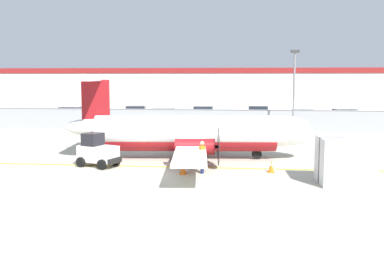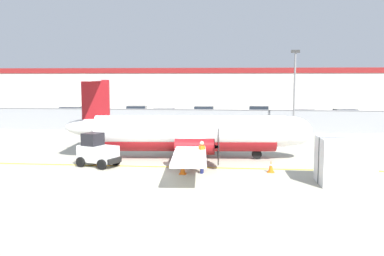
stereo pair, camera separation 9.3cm
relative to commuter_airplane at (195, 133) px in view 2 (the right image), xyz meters
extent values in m
plane|color=#B2AD99|center=(-0.32, -4.55, -1.60)|extent=(140.00, 140.00, 0.00)
cube|color=yellow|center=(-0.32, -2.55, -1.60)|extent=(84.00, 0.20, 0.01)
cube|color=gray|center=(-0.32, 13.45, -0.60)|extent=(98.00, 0.04, 2.00)
cylinder|color=slate|center=(-0.32, 13.45, 0.45)|extent=(98.00, 0.10, 0.10)
cube|color=#38383A|center=(-0.32, 24.95, -1.54)|extent=(98.00, 17.00, 0.12)
cube|color=beige|center=(-0.32, 43.45, 1.65)|extent=(91.00, 8.00, 6.50)
cube|color=maroon|center=(-0.32, 39.45, 4.50)|extent=(91.00, 0.20, 0.80)
cylinder|color=white|center=(-0.27, -0.02, 0.15)|extent=(11.68, 2.81, 1.90)
ellipsoid|color=white|center=(5.79, 0.46, 0.15)|extent=(2.80, 2.01, 1.80)
ellipsoid|color=white|center=(-6.34, -0.50, 0.35)|extent=(3.34, 1.30, 1.05)
cylinder|color=maroon|center=(-0.27, -0.02, -0.38)|extent=(10.47, 2.30, 1.48)
cube|color=white|center=(-0.17, -0.01, -0.42)|extent=(2.86, 16.08, 0.18)
cylinder|color=maroon|center=(-0.18, 2.59, -0.42)|extent=(2.26, 1.07, 0.90)
cone|color=black|center=(0.97, 2.69, -0.42)|extent=(0.48, 0.47, 0.44)
cylinder|color=#262626|center=(1.12, 2.70, -0.42)|extent=(0.21, 2.10, 2.10)
cylinder|color=maroon|center=(0.23, -2.59, -0.42)|extent=(2.26, 1.07, 0.90)
cone|color=black|center=(1.38, -2.50, -0.42)|extent=(0.48, 0.47, 0.44)
cylinder|color=#262626|center=(1.53, -2.49, -0.42)|extent=(0.21, 2.10, 2.10)
cube|color=maroon|center=(-6.04, -0.48, 1.70)|extent=(1.71, 0.31, 3.10)
cube|color=white|center=(-6.19, -0.49, 3.25)|extent=(1.48, 4.87, 0.14)
cylinder|color=#59595B|center=(3.79, 0.30, -0.82)|extent=(0.15, 0.15, 0.97)
cylinder|color=black|center=(3.79, 0.30, -1.30)|extent=(0.62, 0.27, 0.60)
cylinder|color=#59595B|center=(-0.75, 2.16, -0.78)|extent=(0.15, 0.15, 0.90)
cylinder|color=black|center=(-0.75, 2.16, -1.22)|extent=(0.78, 0.28, 0.76)
cylinder|color=#59595B|center=(-0.40, -2.25, -0.78)|extent=(0.15, 0.15, 0.90)
cylinder|color=black|center=(-0.40, -2.25, -1.22)|extent=(0.78, 0.28, 0.76)
cube|color=silver|center=(-5.21, -2.79, -0.87)|extent=(2.45, 1.85, 0.90)
cube|color=black|center=(-5.54, -2.66, -0.07)|extent=(1.21, 1.27, 0.70)
cube|color=black|center=(-4.15, -3.22, -1.17)|extent=(0.56, 1.08, 0.30)
cylinder|color=black|center=(-4.29, -2.52, -1.32)|extent=(0.59, 0.38, 0.56)
cylinder|color=black|center=(-4.74, -3.63, -1.32)|extent=(0.59, 0.38, 0.56)
cylinder|color=black|center=(-5.68, -1.95, -1.32)|extent=(0.59, 0.38, 0.56)
cylinder|color=black|center=(-6.13, -3.06, -1.32)|extent=(0.59, 0.38, 0.56)
cylinder|color=#191E4C|center=(0.74, -4.02, -1.18)|extent=(0.17, 0.17, 0.85)
cylinder|color=#191E4C|center=(0.75, -3.82, -1.18)|extent=(0.17, 0.17, 0.85)
cylinder|color=orange|center=(0.74, -3.92, -0.45)|extent=(0.36, 0.36, 0.60)
cylinder|color=orange|center=(0.73, -4.14, -0.42)|extent=(0.11, 0.11, 0.55)
cylinder|color=orange|center=(0.76, -3.70, -0.42)|extent=(0.11, 0.11, 0.55)
sphere|color=tan|center=(0.74, -3.92, -0.01)|extent=(0.22, 0.22, 0.22)
cube|color=silver|center=(7.57, -5.56, -0.50)|extent=(2.47, 2.08, 2.20)
cube|color=#333338|center=(7.57, -5.56, -0.50)|extent=(2.44, 0.16, 2.20)
cube|color=orange|center=(-0.23, -4.27, -1.58)|extent=(0.36, 0.36, 0.04)
cone|color=orange|center=(-0.23, -4.27, -1.26)|extent=(0.28, 0.28, 0.60)
cylinder|color=white|center=(-0.23, -4.27, -1.18)|extent=(0.17, 0.17, 0.08)
cube|color=orange|center=(4.35, -3.40, -1.58)|extent=(0.36, 0.36, 0.04)
cone|color=orange|center=(4.35, -3.40, -1.26)|extent=(0.28, 0.28, 0.60)
cylinder|color=white|center=(4.35, -3.40, -1.18)|extent=(0.17, 0.17, 0.08)
cube|color=orange|center=(0.40, 0.01, -1.58)|extent=(0.36, 0.36, 0.04)
cone|color=orange|center=(0.40, 0.01, -1.26)|extent=(0.28, 0.28, 0.60)
cylinder|color=white|center=(0.40, 0.01, -1.18)|extent=(0.17, 0.17, 0.08)
cube|color=gray|center=(-16.02, 21.01, -0.86)|extent=(4.21, 1.72, 0.80)
cube|color=#262D38|center=(-16.17, 21.01, -0.18)|extent=(2.21, 1.57, 0.56)
cylinder|color=black|center=(-14.61, 21.91, -1.18)|extent=(0.60, 0.20, 0.60)
cylinder|color=black|center=(-14.62, 20.11, -1.18)|extent=(0.60, 0.20, 0.60)
cylinder|color=black|center=(-17.41, 21.92, -1.18)|extent=(0.60, 0.20, 0.60)
cylinder|color=black|center=(-17.42, 20.12, -1.18)|extent=(0.60, 0.20, 0.60)
cube|color=silver|center=(-8.99, 23.67, -0.86)|extent=(4.30, 1.97, 0.80)
cube|color=#262D38|center=(-9.14, 23.66, -0.18)|extent=(2.30, 1.70, 0.56)
cylinder|color=black|center=(-7.65, 24.66, -1.18)|extent=(0.61, 0.24, 0.60)
cylinder|color=black|center=(-7.53, 22.86, -1.18)|extent=(0.61, 0.24, 0.60)
cylinder|color=black|center=(-10.44, 24.48, -1.18)|extent=(0.61, 0.24, 0.60)
cylinder|color=black|center=(-10.33, 22.68, -1.18)|extent=(0.61, 0.24, 0.60)
cube|color=#19662D|center=(-5.42, 19.76, -0.86)|extent=(4.25, 1.83, 0.80)
cube|color=#262D38|center=(-5.27, 19.75, -0.18)|extent=(2.25, 1.63, 0.56)
cylinder|color=black|center=(-6.85, 18.90, -1.18)|extent=(0.61, 0.22, 0.60)
cylinder|color=black|center=(-6.79, 20.70, -1.18)|extent=(0.61, 0.22, 0.60)
cylinder|color=black|center=(-4.05, 18.82, -1.18)|extent=(0.61, 0.22, 0.60)
cylinder|color=black|center=(-3.99, 20.61, -1.18)|extent=(0.61, 0.22, 0.60)
cube|color=gray|center=(-1.01, 23.77, -0.86)|extent=(4.21, 1.72, 0.80)
cube|color=#262D38|center=(-1.16, 23.77, -0.18)|extent=(2.21, 1.57, 0.56)
cylinder|color=black|center=(0.38, 24.68, -1.18)|extent=(0.60, 0.20, 0.60)
cylinder|color=black|center=(0.39, 22.88, -1.18)|extent=(0.60, 0.20, 0.60)
cylinder|color=black|center=(-2.42, 24.66, -1.18)|extent=(0.60, 0.20, 0.60)
cylinder|color=black|center=(-2.41, 22.86, -1.18)|extent=(0.60, 0.20, 0.60)
cube|color=black|center=(5.12, 24.87, -0.86)|extent=(4.37, 2.20, 0.80)
cube|color=#262D38|center=(5.27, 24.85, -0.18)|extent=(2.37, 1.81, 0.56)
cylinder|color=black|center=(3.63, 24.14, -1.18)|extent=(0.62, 0.27, 0.60)
cylinder|color=black|center=(3.84, 25.93, -1.18)|extent=(0.62, 0.27, 0.60)
cylinder|color=black|center=(6.40, 23.80, -1.18)|extent=(0.62, 0.27, 0.60)
cylinder|color=black|center=(6.62, 25.59, -1.18)|extent=(0.62, 0.27, 0.60)
cube|color=#B28C19|center=(9.48, 19.92, -0.86)|extent=(4.34, 2.08, 0.80)
cube|color=#262D38|center=(9.63, 19.91, -0.18)|extent=(2.33, 1.76, 0.56)
cylinder|color=black|center=(8.00, 19.15, -1.18)|extent=(0.62, 0.25, 0.60)
cylinder|color=black|center=(8.17, 20.94, -1.18)|extent=(0.62, 0.25, 0.60)
cylinder|color=black|center=(10.79, 18.89, -1.18)|extent=(0.62, 0.25, 0.60)
cylinder|color=black|center=(10.95, 20.69, -1.18)|extent=(0.62, 0.25, 0.60)
cube|color=slate|center=(13.92, 20.65, -0.86)|extent=(4.37, 2.17, 0.80)
cube|color=#262D38|center=(14.06, 20.67, -0.18)|extent=(2.36, 1.80, 0.56)
cylinder|color=black|center=(12.63, 19.60, -1.18)|extent=(0.62, 0.27, 0.60)
cylinder|color=black|center=(12.42, 21.38, -1.18)|extent=(0.62, 0.27, 0.60)
cylinder|color=black|center=(15.41, 19.91, -1.18)|extent=(0.62, 0.27, 0.60)
cylinder|color=black|center=(15.20, 21.70, -1.18)|extent=(0.62, 0.27, 0.60)
cylinder|color=slate|center=(7.37, 10.69, 1.90)|extent=(0.16, 0.16, 7.00)
cube|color=#333333|center=(7.37, 10.69, 5.55)|extent=(0.70, 0.30, 0.24)
camera|label=1|loc=(2.34, -25.85, 3.35)|focal=40.00mm
camera|label=2|loc=(2.43, -25.84, 3.35)|focal=40.00mm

